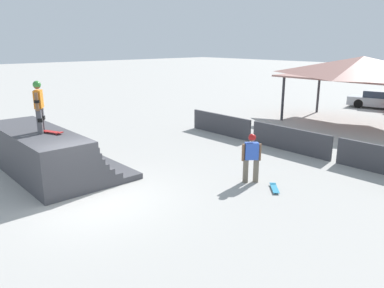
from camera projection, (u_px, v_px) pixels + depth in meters
name	position (u px, v px, depth m)	size (l,w,h in m)	color
ground_plane	(94.00, 200.00, 11.40)	(160.00, 160.00, 0.00)	#A3A09B
quarter_pipe_ramp	(46.00, 154.00, 13.65)	(5.74, 3.47, 1.64)	#424247
skater_on_deck	(39.00, 103.00, 12.68)	(0.73, 0.53, 1.78)	#4C4C51
skateboard_on_deck	(53.00, 132.00, 12.79)	(0.86, 0.50, 0.09)	red
bystander_walking	(251.00, 154.00, 12.64)	(0.49, 0.60, 1.71)	#6B6051
skateboard_on_ground	(274.00, 188.00, 12.24)	(0.75, 0.74, 0.09)	silver
barrier_fence	(290.00, 140.00, 16.43)	(12.41, 0.12, 1.05)	#3D3D42
pavilion_shelter	(363.00, 68.00, 20.91)	(8.78, 4.80, 3.91)	#2D2D33
parked_car_silver	(380.00, 100.00, 27.09)	(4.52, 2.50, 1.27)	#A8AAAF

